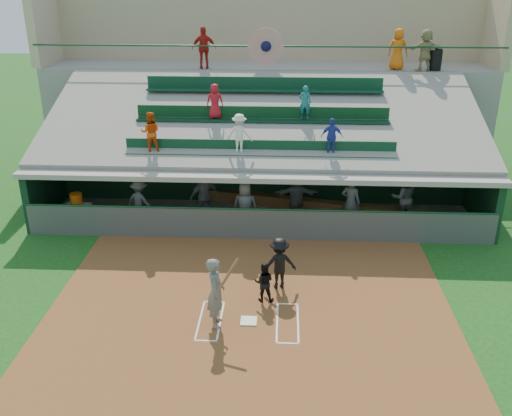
# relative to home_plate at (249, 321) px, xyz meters

# --- Properties ---
(ground) EXTENTS (100.00, 100.00, 0.00)m
(ground) POSITION_rel_home_plate_xyz_m (0.00, 0.00, -0.04)
(ground) COLOR #154914
(ground) RESTS_ON ground
(dirt_slab) EXTENTS (11.00, 9.00, 0.02)m
(dirt_slab) POSITION_rel_home_plate_xyz_m (0.00, 0.50, -0.03)
(dirt_slab) COLOR brown
(dirt_slab) RESTS_ON ground
(home_plate) EXTENTS (0.43, 0.43, 0.03)m
(home_plate) POSITION_rel_home_plate_xyz_m (0.00, 0.00, 0.00)
(home_plate) COLOR silver
(home_plate) RESTS_ON dirt_slab
(batters_box_chalk) EXTENTS (2.65, 1.85, 0.01)m
(batters_box_chalk) POSITION_rel_home_plate_xyz_m (0.00, 0.00, -0.01)
(batters_box_chalk) COLOR white
(batters_box_chalk) RESTS_ON dirt_slab
(dugout_floor) EXTENTS (16.00, 3.50, 0.04)m
(dugout_floor) POSITION_rel_home_plate_xyz_m (0.00, 6.75, -0.02)
(dugout_floor) COLOR gray
(dugout_floor) RESTS_ON ground
(concourse_slab) EXTENTS (20.00, 3.00, 4.60)m
(concourse_slab) POSITION_rel_home_plate_xyz_m (0.00, 13.50, 2.26)
(concourse_slab) COLOR gray
(concourse_slab) RESTS_ON ground
(grandstand) EXTENTS (20.40, 10.40, 7.80)m
(grandstand) POSITION_rel_home_plate_xyz_m (-0.01, 10.51, 2.23)
(grandstand) COLOR #4E534E
(grandstand) RESTS_ON ground
(batter_at_plate) EXTENTS (0.89, 0.79, 1.95)m
(batter_at_plate) POSITION_rel_home_plate_xyz_m (-0.83, -0.16, 0.95)
(batter_at_plate) COLOR #595B56
(batter_at_plate) RESTS_ON dirt_slab
(catcher) EXTENTS (0.57, 0.45, 1.16)m
(catcher) POSITION_rel_home_plate_xyz_m (0.36, 1.07, 0.57)
(catcher) COLOR black
(catcher) RESTS_ON dirt_slab
(home_umpire) EXTENTS (1.12, 0.79, 1.57)m
(home_umpire) POSITION_rel_home_plate_xyz_m (0.77, 1.81, 0.77)
(home_umpire) COLOR black
(home_umpire) RESTS_ON dirt_slab
(dugout_bench) EXTENTS (14.08, 3.91, 0.43)m
(dugout_bench) POSITION_rel_home_plate_xyz_m (-0.10, 8.05, 0.22)
(dugout_bench) COLOR olive
(dugout_bench) RESTS_ON dugout_floor
(white_table) EXTENTS (0.96, 0.78, 0.75)m
(white_table) POSITION_rel_home_plate_xyz_m (-6.56, 5.86, 0.38)
(white_table) COLOR silver
(white_table) RESTS_ON dugout_floor
(water_cooler) EXTENTS (0.42, 0.42, 0.42)m
(water_cooler) POSITION_rel_home_plate_xyz_m (-6.56, 5.88, 0.96)
(water_cooler) COLOR orange
(water_cooler) RESTS_ON white_table
(dugout_player_a) EXTENTS (1.21, 0.95, 1.64)m
(dugout_player_a) POSITION_rel_home_plate_xyz_m (-4.32, 6.12, 0.83)
(dugout_player_a) COLOR #565954
(dugout_player_a) RESTS_ON dugout_floor
(dugout_player_b) EXTENTS (1.20, 0.91, 1.90)m
(dugout_player_b) POSITION_rel_home_plate_xyz_m (-2.00, 6.39, 0.96)
(dugout_player_b) COLOR #595B56
(dugout_player_b) RESTS_ON dugout_floor
(dugout_player_c) EXTENTS (0.88, 0.59, 1.77)m
(dugout_player_c) POSITION_rel_home_plate_xyz_m (-0.48, 5.74, 0.89)
(dugout_player_c) COLOR #565954
(dugout_player_c) RESTS_ON dugout_floor
(dugout_player_d) EXTENTS (1.68, 0.66, 1.77)m
(dugout_player_d) POSITION_rel_home_plate_xyz_m (1.32, 6.84, 0.89)
(dugout_player_d) COLOR #60635E
(dugout_player_d) RESTS_ON dugout_floor
(dugout_player_e) EXTENTS (0.81, 0.70, 1.89)m
(dugout_player_e) POSITION_rel_home_plate_xyz_m (3.23, 6.11, 0.95)
(dugout_player_e) COLOR #555753
(dugout_player_e) RESTS_ON dugout_floor
(dugout_player_f) EXTENTS (0.94, 0.75, 1.88)m
(dugout_player_f) POSITION_rel_home_plate_xyz_m (5.20, 6.70, 0.95)
(dugout_player_f) COLOR #565853
(dugout_player_f) RESTS_ON dugout_floor
(trash_bin) EXTENTS (0.58, 0.58, 0.87)m
(trash_bin) POSITION_rel_home_plate_xyz_m (7.16, 12.39, 5.00)
(trash_bin) COLOR black
(trash_bin) RESTS_ON concourse_slab
(concourse_staff_a) EXTENTS (1.09, 0.59, 1.76)m
(concourse_staff_a) POSITION_rel_home_plate_xyz_m (-2.66, 12.27, 5.44)
(concourse_staff_a) COLOR #B41C14
(concourse_staff_a) RESTS_ON concourse_slab
(concourse_staff_b) EXTENTS (0.99, 0.84, 1.71)m
(concourse_staff_b) POSITION_rel_home_plate_xyz_m (5.58, 12.46, 5.42)
(concourse_staff_b) COLOR orange
(concourse_staff_b) RESTS_ON concourse_slab
(concourse_staff_c) EXTENTS (1.66, 0.80, 1.72)m
(concourse_staff_c) POSITION_rel_home_plate_xyz_m (6.66, 12.16, 5.43)
(concourse_staff_c) COLOR tan
(concourse_staff_c) RESTS_ON concourse_slab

